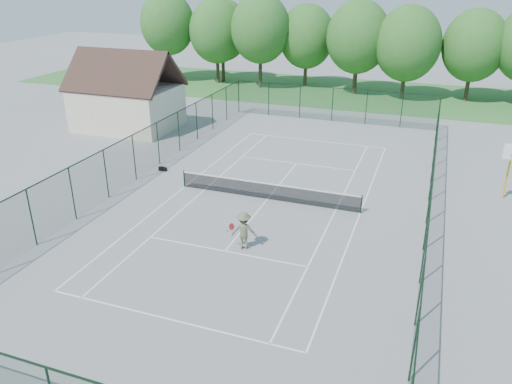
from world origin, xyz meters
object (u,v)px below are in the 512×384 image
sports_bag_a (161,169)px  tennis_player (244,230)px  tennis_net (268,190)px  basketball_goal (512,160)px

sports_bag_a → tennis_player: bearing=-52.8°
tennis_net → sports_bag_a: tennis_net is taller
tennis_player → tennis_net: bearing=97.4°
tennis_net → tennis_player: 5.83m
tennis_net → tennis_player: size_ratio=5.08×
tennis_net → sports_bag_a: bearing=166.8°
basketball_goal → sports_bag_a: size_ratio=10.58×
sports_bag_a → tennis_player: size_ratio=0.16×
basketball_goal → tennis_player: (-12.38, -10.20, -1.61)m
basketball_goal → tennis_player: size_ratio=1.68×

